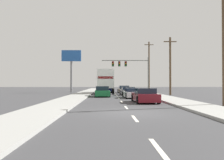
{
  "coord_description": "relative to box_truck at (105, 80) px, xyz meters",
  "views": [
    {
      "loc": [
        -1.28,
        -13.09,
        1.63
      ],
      "look_at": [
        -0.74,
        13.77,
        2.02
      ],
      "focal_mm": 37.68,
      "sensor_mm": 36.0,
      "label": 1
    }
  ],
  "objects": [
    {
      "name": "traffic_signal_mast",
      "position": [
        4.06,
        7.37,
        2.87
      ],
      "size": [
        8.91,
        0.69,
        6.61
      ],
      "color": "#595B56",
      "rests_on": "ground_plane"
    },
    {
      "name": "ground_plane",
      "position": [
        1.64,
        1.15,
        -2.1
      ],
      "size": [
        140.0,
        140.0,
        0.0
      ],
      "primitive_type": "plane",
      "color": "#3D3D3F"
    },
    {
      "name": "sidewalk_left",
      "position": [
        -3.29,
        -3.85,
        -2.03
      ],
      "size": [
        2.75,
        80.0,
        0.14
      ],
      "primitive_type": "cube",
      "color": "#9E9E99",
      "rests_on": "ground_plane"
    },
    {
      "name": "utility_pole_near",
      "position": [
        8.87,
        -20.04,
        2.98
      ],
      "size": [
        1.8,
        0.28,
        9.87
      ],
      "color": "brown",
      "rests_on": "ground_plane"
    },
    {
      "name": "lane_markings",
      "position": [
        1.64,
        -1.04,
        -2.09
      ],
      "size": [
        0.14,
        62.0,
        0.01
      ],
      "color": "silver",
      "rests_on": "ground_plane"
    },
    {
      "name": "car_white",
      "position": [
        3.25,
        -10.43,
        -1.58
      ],
      "size": [
        2.16,
        4.36,
        1.12
      ],
      "color": "white",
      "rests_on": "ground_plane"
    },
    {
      "name": "sidewalk_right",
      "position": [
        6.56,
        -3.85,
        -2.03
      ],
      "size": [
        2.75,
        80.0,
        0.14
      ],
      "primitive_type": "cube",
      "color": "#9E9E99",
      "rests_on": "ground_plane"
    },
    {
      "name": "box_truck",
      "position": [
        0.0,
        0.0,
        0.0
      ],
      "size": [
        2.82,
        7.6,
        3.71
      ],
      "color": "white",
      "rests_on": "ground_plane"
    },
    {
      "name": "utility_pole_mid",
      "position": [
        9.08,
        -4.62,
        2.06
      ],
      "size": [
        1.8,
        0.28,
        8.03
      ],
      "color": "brown",
      "rests_on": "ground_plane"
    },
    {
      "name": "car_maroon",
      "position": [
        3.58,
        -16.91,
        -1.52
      ],
      "size": [
        1.97,
        4.2,
        1.23
      ],
      "color": "maroon",
      "rests_on": "ground_plane"
    },
    {
      "name": "car_gray",
      "position": [
        3.28,
        -3.69,
        -1.56
      ],
      "size": [
        2.09,
        4.54,
        1.15
      ],
      "color": "slate",
      "rests_on": "ground_plane"
    },
    {
      "name": "car_green",
      "position": [
        -0.28,
        -7.87,
        -1.5
      ],
      "size": [
        2.04,
        4.59,
        1.3
      ],
      "color": "#196B38",
      "rests_on": "ground_plane"
    },
    {
      "name": "utility_pole_far",
      "position": [
        8.8,
        10.3,
        3.08
      ],
      "size": [
        1.8,
        0.28,
        10.07
      ],
      "color": "brown",
      "rests_on": "ground_plane"
    },
    {
      "name": "car_tan",
      "position": [
        3.17,
        3.11,
        -1.53
      ],
      "size": [
        2.0,
        4.73,
        1.26
      ],
      "color": "tan",
      "rests_on": "ground_plane"
    },
    {
      "name": "roadside_billboard",
      "position": [
        -6.19,
        5.83,
        3.27
      ],
      "size": [
        3.54,
        0.36,
        7.68
      ],
      "color": "slate",
      "rests_on": "ground_plane"
    }
  ]
}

